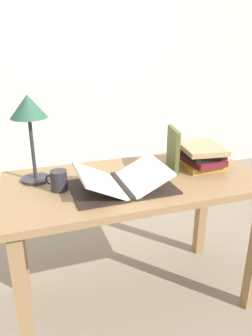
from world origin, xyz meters
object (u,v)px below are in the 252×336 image
book_standing_upright (173,150)px  coffee_mug (59,181)px  open_book (122,182)px  reading_lamp (29,114)px  book_stack_tall (201,156)px

book_standing_upright → coffee_mug: (-0.62, -0.06, -0.07)m
open_book → book_standing_upright: 0.37m
open_book → reading_lamp: reading_lamp is taller
book_stack_tall → coffee_mug: size_ratio=2.86×
book_standing_upright → book_stack_tall: bearing=7.5°
book_stack_tall → reading_lamp: (-0.89, 0.10, 0.27)m
book_standing_upright → coffee_mug: size_ratio=2.27×
book_stack_tall → coffee_mug: (-0.79, -0.05, -0.02)m
open_book → book_standing_upright: book_standing_upright is taller
reading_lamp → open_book: bearing=-30.0°
open_book → book_standing_upright: size_ratio=2.11×
book_standing_upright → open_book: bearing=-146.7°
open_book → book_stack_tall: book_stack_tall is taller
book_stack_tall → coffee_mug: 0.79m
open_book → book_stack_tall: (0.50, 0.12, 0.03)m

